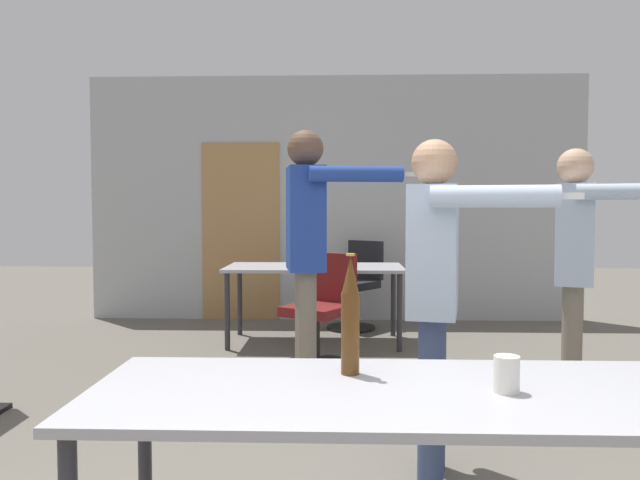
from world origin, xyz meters
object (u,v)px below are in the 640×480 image
(office_chair_side_rolled, at_px, (321,313))
(office_chair_far_right, at_px, (355,287))
(person_left_plaid, at_px, (576,252))
(person_right_polo, at_px, (308,236))
(beer_bottle, at_px, (350,317))
(person_near_casual, at_px, (436,274))
(drink_cup, at_px, (507,374))

(office_chair_side_rolled, xyz_separation_m, office_chair_far_right, (0.32, 1.53, 0.02))
(person_left_plaid, bearing_deg, office_chair_side_rolled, -105.41)
(person_left_plaid, xyz_separation_m, office_chair_far_right, (-1.36, 2.66, -0.58))
(person_right_polo, distance_m, office_chair_side_rolled, 1.19)
(person_right_polo, relative_size, beer_bottle, 4.46)
(person_right_polo, bearing_deg, office_chair_far_right, 162.57)
(office_chair_far_right, bearing_deg, beer_bottle, 126.79)
(office_chair_side_rolled, xyz_separation_m, beer_bottle, (0.20, -3.08, 0.51))
(person_right_polo, bearing_deg, beer_bottle, -1.82)
(person_near_casual, xyz_separation_m, office_chair_far_right, (-0.30, 3.71, -0.54))
(office_chair_side_rolled, height_order, beer_bottle, beer_bottle)
(person_right_polo, bearing_deg, drink_cup, 8.80)
(person_right_polo, relative_size, drink_cup, 16.28)
(drink_cup, bearing_deg, person_near_casual, 92.58)
(drink_cup, bearing_deg, office_chair_side_rolled, 101.59)
(person_right_polo, xyz_separation_m, office_chair_far_right, (0.38, 2.50, -0.67))
(person_left_plaid, xyz_separation_m, drink_cup, (-1.00, -2.15, -0.22))
(office_chair_far_right, xyz_separation_m, drink_cup, (0.35, -4.81, 0.36))
(office_chair_far_right, height_order, drink_cup, office_chair_far_right)
(person_near_casual, bearing_deg, person_left_plaid, 147.07)
(beer_bottle, relative_size, drink_cup, 3.65)
(person_near_casual, bearing_deg, drink_cup, 14.58)
(office_chair_far_right, distance_m, drink_cup, 4.83)
(person_left_plaid, distance_m, drink_cup, 2.38)
(person_left_plaid, relative_size, person_near_casual, 1.03)
(beer_bottle, bearing_deg, person_right_polo, 96.99)
(person_left_plaid, height_order, drink_cup, person_left_plaid)
(person_right_polo, distance_m, beer_bottle, 2.14)
(beer_bottle, xyz_separation_m, drink_cup, (0.47, -0.19, -0.14))
(person_near_casual, xyz_separation_m, beer_bottle, (-0.42, -0.91, -0.05))
(person_right_polo, relative_size, person_near_casual, 1.12)
(person_right_polo, xyz_separation_m, person_near_casual, (0.68, -1.21, -0.13))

